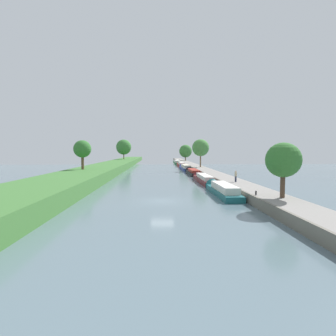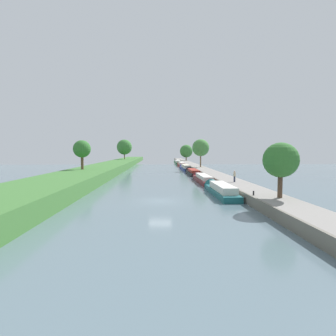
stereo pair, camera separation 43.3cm
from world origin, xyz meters
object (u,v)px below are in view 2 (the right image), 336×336
at_px(narrowboat_teal, 220,190).
at_px(narrowboat_maroon, 203,179).
at_px(narrowboat_black, 192,172).
at_px(narrowboat_red, 181,164).
at_px(narrowboat_green, 177,162).
at_px(narrowboat_blue, 185,167).
at_px(mooring_bollard_near, 254,193).
at_px(person_walking, 234,176).
at_px(mooring_bollard_far, 180,160).

xyz_separation_m(narrowboat_teal, narrowboat_maroon, (-0.05, 13.59, -0.01)).
distance_m(narrowboat_black, narrowboat_red, 32.55).
bearing_deg(narrowboat_black, narrowboat_green, 90.08).
relative_size(narrowboat_blue, mooring_bollard_near, 37.85).
xyz_separation_m(narrowboat_red, person_walking, (3.01, -57.04, 1.25)).
xyz_separation_m(narrowboat_red, mooring_bollard_far, (1.70, 26.37, 0.60)).
height_order(narrowboat_maroon, narrowboat_red, narrowboat_red).
relative_size(narrowboat_blue, narrowboat_green, 1.00).
height_order(narrowboat_blue, narrowboat_green, narrowboat_green).
bearing_deg(narrowboat_maroon, narrowboat_green, 89.93).
bearing_deg(narrowboat_black, narrowboat_teal, -90.21).
bearing_deg(mooring_bollard_near, person_walking, 83.64).
xyz_separation_m(narrowboat_green, person_walking, (3.17, -75.27, 1.24)).
distance_m(narrowboat_red, mooring_bollard_far, 26.43).
height_order(narrowboat_blue, mooring_bollard_near, narrowboat_blue).
xyz_separation_m(narrowboat_teal, narrowboat_red, (0.19, 61.91, 0.04)).
distance_m(narrowboat_blue, mooring_bollard_near, 52.45).
distance_m(narrowboat_black, mooring_bollard_near, 36.33).
relative_size(narrowboat_maroon, narrowboat_black, 1.05).
bearing_deg(person_walking, narrowboat_blue, 94.52).
height_order(narrowboat_maroon, mooring_bollard_far, mooring_bollard_far).
xyz_separation_m(narrowboat_maroon, narrowboat_black, (0.16, 15.77, -0.05)).
xyz_separation_m(narrowboat_black, narrowboat_red, (0.08, 32.55, 0.10)).
bearing_deg(narrowboat_green, person_walking, -87.59).
bearing_deg(person_walking, narrowboat_maroon, 110.44).
xyz_separation_m(narrowboat_maroon, mooring_bollard_near, (1.93, -20.51, 0.65)).
bearing_deg(narrowboat_black, narrowboat_blue, 90.42).
height_order(narrowboat_black, narrowboat_blue, narrowboat_blue).
xyz_separation_m(narrowboat_green, mooring_bollard_near, (1.85, -87.06, 0.59)).
height_order(narrowboat_teal, narrowboat_blue, narrowboat_blue).
height_order(narrowboat_maroon, mooring_bollard_near, mooring_bollard_near).
height_order(narrowboat_black, mooring_bollard_near, mooring_bollard_near).
bearing_deg(narrowboat_blue, narrowboat_red, 89.30).
xyz_separation_m(mooring_bollard_near, mooring_bollard_far, (0.00, 95.19, 0.00)).
distance_m(narrowboat_blue, narrowboat_red, 16.42).
distance_m(narrowboat_teal, person_walking, 5.97).
distance_m(narrowboat_maroon, narrowboat_green, 66.55).
distance_m(narrowboat_green, mooring_bollard_far, 8.37).
bearing_deg(mooring_bollard_far, narrowboat_teal, -91.23).
distance_m(narrowboat_teal, mooring_bollard_far, 88.30).
height_order(narrowboat_red, mooring_bollard_far, narrowboat_red).
xyz_separation_m(narrowboat_blue, mooring_bollard_far, (1.90, 42.78, 0.63)).
relative_size(narrowboat_teal, mooring_bollard_far, 27.40).
xyz_separation_m(narrowboat_maroon, narrowboat_red, (0.24, 48.32, 0.05)).
distance_m(narrowboat_blue, person_walking, 40.77).
bearing_deg(mooring_bollard_far, person_walking, -89.10).
bearing_deg(narrowboat_green, mooring_bollard_far, 77.17).
relative_size(narrowboat_blue, mooring_bollard_far, 37.85).
distance_m(narrowboat_teal, mooring_bollard_near, 7.20).
relative_size(narrowboat_teal, mooring_bollard_near, 27.40).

